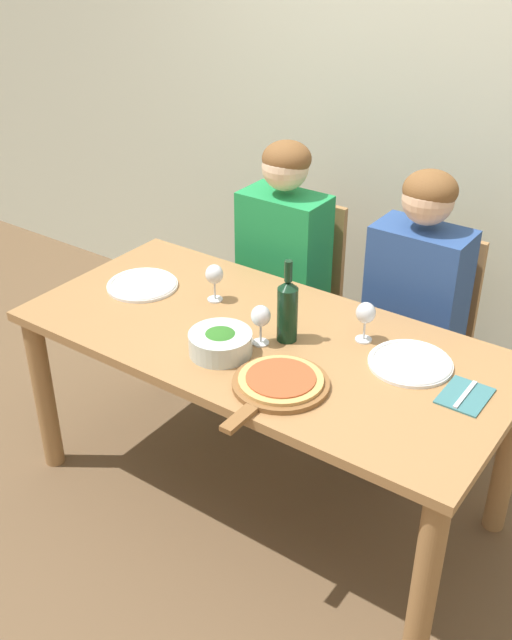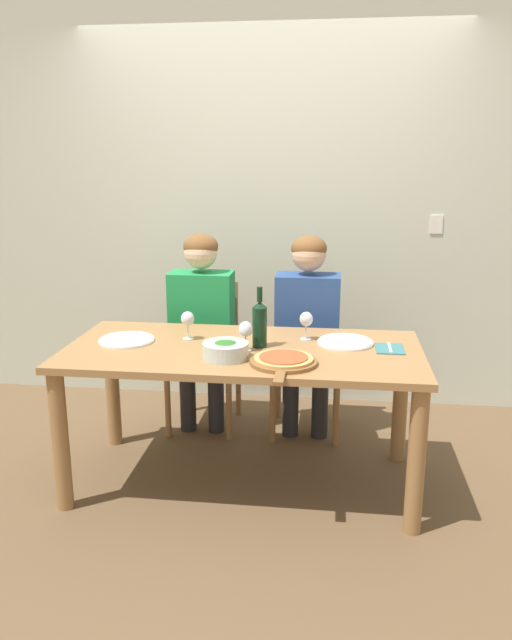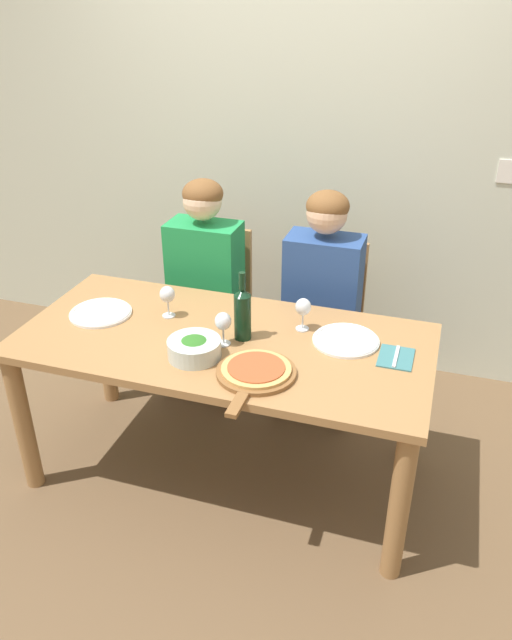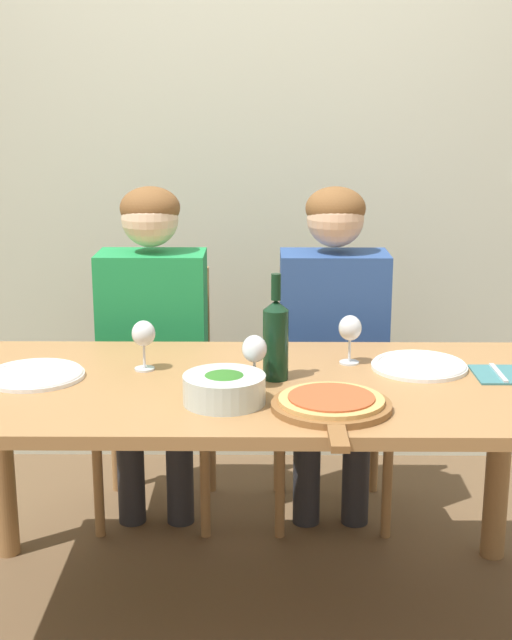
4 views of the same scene
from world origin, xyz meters
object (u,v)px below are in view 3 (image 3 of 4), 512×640
at_px(chair_left, 213,303).
at_px(person_woman, 204,270).
at_px(broccoli_bowl, 194,348).
at_px(wine_glass_right, 303,308).
at_px(chair_right, 324,319).
at_px(dinner_plate_right, 346,340).
at_px(wine_bottle, 243,313).
at_px(fork_on_napkin, 396,357).
at_px(person_man, 322,286).
at_px(wine_glass_left, 167,296).
at_px(wine_glass_centre, 223,323).
at_px(dinner_plate_left, 101,313).
at_px(pizza_on_board, 256,372).

bearing_deg(chair_left, person_woman, -90.00).
distance_m(chair_left, broccoli_bowl, 1.02).
relative_size(chair_left, wine_glass_right, 6.03).
relative_size(chair_right, dinner_plate_right, 3.18).
relative_size(wine_bottle, wine_glass_right, 2.05).
xyz_separation_m(wine_bottle, fork_on_napkin, (0.65, 0.04, -0.12)).
bearing_deg(person_man, wine_glass_left, -138.62).
bearing_deg(wine_glass_centre, person_man, 68.37).
bearing_deg(dinner_plate_left, fork_on_napkin, 1.42).
xyz_separation_m(person_woman, wine_glass_centre, (0.37, -0.69, 0.10)).
relative_size(wine_bottle, pizza_on_board, 0.68).
height_order(wine_glass_centre, fork_on_napkin, wine_glass_centre).
distance_m(broccoli_bowl, wine_glass_centre, 0.16).
height_order(chair_left, wine_glass_centre, chair_left).
bearing_deg(dinner_plate_right, person_woman, 149.23).
xyz_separation_m(person_woman, pizza_on_board, (0.57, -0.88, 0.02)).
relative_size(chair_right, wine_glass_right, 6.03).
height_order(chair_left, dinner_plate_left, chair_left).
distance_m(dinner_plate_left, wine_glass_centre, 0.65).
relative_size(person_man, wine_glass_centre, 8.17).
bearing_deg(person_man, fork_on_napkin, -52.99).
distance_m(person_man, wine_bottle, 0.66).
relative_size(person_man, wine_glass_left, 8.17).
xyz_separation_m(wine_glass_right, fork_on_napkin, (0.43, -0.12, -0.10)).
relative_size(dinner_plate_left, dinner_plate_right, 1.00).
relative_size(chair_left, person_man, 0.74).
bearing_deg(dinner_plate_left, wine_glass_centre, -7.07).
height_order(chair_right, dinner_plate_right, chair_right).
relative_size(broccoli_bowl, dinner_plate_left, 0.77).
xyz_separation_m(chair_left, dinner_plate_right, (0.86, -0.62, 0.26)).
bearing_deg(wine_bottle, wine_glass_centre, -127.90).
bearing_deg(broccoli_bowl, pizza_on_board, -11.00).
bearing_deg(chair_left, wine_bottle, -59.27).
bearing_deg(wine_glass_right, wine_glass_centre, -141.40).
relative_size(chair_right, dinner_plate_left, 3.18).
distance_m(person_woman, fork_on_napkin, 1.23).
relative_size(dinner_plate_right, wine_glass_right, 1.90).
bearing_deg(person_woman, fork_on_napkin, -28.18).
relative_size(dinner_plate_left, wine_glass_centre, 1.90).
distance_m(wine_glass_left, fork_on_napkin, 1.05).
relative_size(broccoli_bowl, dinner_plate_right, 0.77).
xyz_separation_m(wine_bottle, dinner_plate_right, (0.43, 0.10, -0.11)).
xyz_separation_m(dinner_plate_left, pizza_on_board, (0.84, -0.26, 0.01)).
bearing_deg(fork_on_napkin, wine_glass_right, 164.64).
bearing_deg(wine_bottle, chair_left, 120.73).
bearing_deg(dinner_plate_right, wine_glass_left, -178.71).
height_order(broccoli_bowl, wine_glass_left, wine_glass_left).
distance_m(person_woman, wine_glass_centre, 0.79).
distance_m(wine_bottle, dinner_plate_right, 0.46).
height_order(wine_bottle, dinner_plate_right, wine_bottle).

